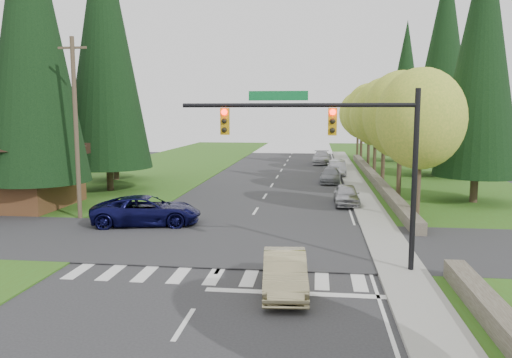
% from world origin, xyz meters
% --- Properties ---
extents(ground, '(120.00, 120.00, 0.00)m').
position_xyz_m(ground, '(0.00, 0.00, 0.00)').
color(ground, '#28282B').
rests_on(ground, ground).
extents(grass_east, '(14.00, 110.00, 0.06)m').
position_xyz_m(grass_east, '(13.00, 20.00, 0.03)').
color(grass_east, '#365617').
rests_on(grass_east, ground).
extents(grass_west, '(14.00, 110.00, 0.06)m').
position_xyz_m(grass_west, '(-13.00, 20.00, 0.03)').
color(grass_west, '#365617').
rests_on(grass_west, ground).
extents(cross_street, '(120.00, 8.00, 0.10)m').
position_xyz_m(cross_street, '(0.00, 8.00, 0.00)').
color(cross_street, '#28282B').
rests_on(cross_street, ground).
extents(sidewalk_east, '(1.80, 80.00, 0.13)m').
position_xyz_m(sidewalk_east, '(6.90, 22.00, 0.07)').
color(sidewalk_east, gray).
rests_on(sidewalk_east, ground).
extents(curb_east, '(0.20, 80.00, 0.13)m').
position_xyz_m(curb_east, '(6.05, 22.00, 0.07)').
color(curb_east, gray).
rests_on(curb_east, ground).
extents(stone_wall_north, '(0.70, 40.00, 0.70)m').
position_xyz_m(stone_wall_north, '(8.60, 30.00, 0.35)').
color(stone_wall_north, '#4C4438').
rests_on(stone_wall_north, ground).
extents(traffic_signal, '(8.70, 0.37, 6.80)m').
position_xyz_m(traffic_signal, '(4.37, 4.50, 4.98)').
color(traffic_signal, black).
rests_on(traffic_signal, ground).
extents(brown_building, '(8.40, 8.40, 5.40)m').
position_xyz_m(brown_building, '(-15.00, 15.00, 3.14)').
color(brown_building, '#4C2D19').
rests_on(brown_building, ground).
extents(utility_pole, '(1.60, 0.24, 10.00)m').
position_xyz_m(utility_pole, '(-9.50, 12.00, 5.14)').
color(utility_pole, '#473828').
rests_on(utility_pole, ground).
extents(decid_tree_0, '(4.80, 4.80, 8.37)m').
position_xyz_m(decid_tree_0, '(9.20, 14.00, 5.60)').
color(decid_tree_0, '#38281C').
rests_on(decid_tree_0, ground).
extents(decid_tree_1, '(5.20, 5.20, 8.80)m').
position_xyz_m(decid_tree_1, '(9.30, 21.00, 5.80)').
color(decid_tree_1, '#38281C').
rests_on(decid_tree_1, ground).
extents(decid_tree_2, '(5.00, 5.00, 8.82)m').
position_xyz_m(decid_tree_2, '(9.10, 28.00, 5.93)').
color(decid_tree_2, '#38281C').
rests_on(decid_tree_2, ground).
extents(decid_tree_3, '(5.00, 5.00, 8.55)m').
position_xyz_m(decid_tree_3, '(9.20, 35.00, 5.66)').
color(decid_tree_3, '#38281C').
rests_on(decid_tree_3, ground).
extents(decid_tree_4, '(5.40, 5.40, 9.18)m').
position_xyz_m(decid_tree_4, '(9.30, 42.00, 6.06)').
color(decid_tree_4, '#38281C').
rests_on(decid_tree_4, ground).
extents(decid_tree_5, '(4.80, 4.80, 8.30)m').
position_xyz_m(decid_tree_5, '(9.10, 49.00, 5.53)').
color(decid_tree_5, '#38281C').
rests_on(decid_tree_5, ground).
extents(decid_tree_6, '(5.20, 5.20, 8.86)m').
position_xyz_m(decid_tree_6, '(9.20, 56.00, 5.86)').
color(decid_tree_6, '#38281C').
rests_on(decid_tree_6, ground).
extents(conifer_w_a, '(6.12, 6.12, 19.80)m').
position_xyz_m(conifer_w_a, '(-13.00, 14.00, 10.79)').
color(conifer_w_a, '#38281C').
rests_on(conifer_w_a, ground).
extents(conifer_w_b, '(5.44, 5.44, 17.80)m').
position_xyz_m(conifer_w_b, '(-16.00, 18.00, 9.79)').
color(conifer_w_b, '#38281C').
rests_on(conifer_w_b, ground).
extents(conifer_w_c, '(6.46, 6.46, 20.80)m').
position_xyz_m(conifer_w_c, '(-12.00, 22.00, 11.29)').
color(conifer_w_c, '#38281C').
rests_on(conifer_w_c, ground).
extents(conifer_w_e, '(5.78, 5.78, 18.80)m').
position_xyz_m(conifer_w_e, '(-14.00, 28.00, 10.29)').
color(conifer_w_e, '#38281C').
rests_on(conifer_w_e, ground).
extents(conifer_e_a, '(5.44, 5.44, 17.80)m').
position_xyz_m(conifer_e_a, '(14.00, 20.00, 9.79)').
color(conifer_e_a, '#38281C').
rests_on(conifer_e_a, ground).
extents(conifer_e_b, '(6.12, 6.12, 19.80)m').
position_xyz_m(conifer_e_b, '(15.00, 34.00, 10.79)').
color(conifer_e_b, '#38281C').
rests_on(conifer_e_b, ground).
extents(conifer_e_c, '(5.10, 5.10, 16.80)m').
position_xyz_m(conifer_e_c, '(14.00, 48.00, 9.29)').
color(conifer_e_c, '#38281C').
rests_on(conifer_e_c, ground).
extents(sedan_champagne, '(1.75, 4.15, 1.33)m').
position_xyz_m(sedan_champagne, '(2.66, 1.91, 0.67)').
color(sedan_champagne, tan).
rests_on(sedan_champagne, ground).
extents(suv_navy, '(6.06, 3.65, 1.57)m').
position_xyz_m(suv_navy, '(-5.26, 11.00, 0.79)').
color(suv_navy, '#0B0B37').
rests_on(suv_navy, ground).
extents(parked_car_a, '(1.60, 3.91, 1.33)m').
position_xyz_m(parked_car_a, '(5.60, 18.29, 0.66)').
color(parked_car_a, '#AFB0B4').
rests_on(parked_car_a, ground).
extents(parked_car_b, '(1.94, 4.30, 1.22)m').
position_xyz_m(parked_car_b, '(4.85, 28.66, 0.61)').
color(parked_car_b, slate).
rests_on(parked_car_b, ground).
extents(parked_car_c, '(1.52, 4.31, 1.42)m').
position_xyz_m(parked_car_c, '(5.60, 33.46, 0.71)').
color(parked_car_c, '#A1A1A5').
rests_on(parked_car_c, ground).
extents(parked_car_d, '(2.25, 4.50, 1.47)m').
position_xyz_m(parked_car_d, '(5.60, 36.00, 0.74)').
color(parked_car_d, white).
rests_on(parked_car_d, ground).
extents(parked_car_e, '(2.10, 5.09, 1.47)m').
position_xyz_m(parked_car_e, '(4.20, 44.55, 0.74)').
color(parked_car_e, '#A0A0A4').
rests_on(parked_car_e, ground).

